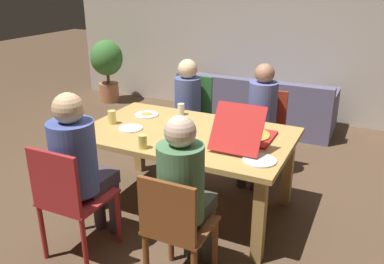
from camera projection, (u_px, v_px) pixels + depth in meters
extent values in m
plane|color=brown|center=(187.00, 206.00, 3.73)|extent=(20.00, 20.00, 0.00)
cube|color=beige|center=(279.00, 21.00, 5.72)|extent=(6.89, 0.12, 2.79)
cube|color=tan|center=(187.00, 134.00, 3.47)|extent=(1.79, 1.09, 0.04)
cube|color=tan|center=(83.00, 176.00, 3.54)|extent=(0.09, 0.09, 0.70)
cube|color=tan|center=(259.00, 220.00, 2.90)|extent=(0.09, 0.09, 0.70)
cube|color=tan|center=(139.00, 141.00, 4.30)|extent=(0.09, 0.09, 0.70)
cube|color=tan|center=(288.00, 170.00, 3.66)|extent=(0.09, 0.09, 0.70)
cylinder|color=#A93120|center=(272.00, 165.00, 4.01)|extent=(0.04, 0.04, 0.46)
cylinder|color=#A93120|center=(236.00, 158.00, 4.16)|extent=(0.04, 0.04, 0.46)
cylinder|color=#A93120|center=(281.00, 151.00, 4.34)|extent=(0.04, 0.04, 0.46)
cylinder|color=#A93120|center=(248.00, 145.00, 4.50)|extent=(0.04, 0.04, 0.46)
cube|color=#A93120|center=(261.00, 134.00, 4.17)|extent=(0.43, 0.45, 0.02)
cube|color=#A93120|center=(268.00, 108.00, 4.27)|extent=(0.41, 0.03, 0.41)
cylinder|color=#3D2F39|center=(256.00, 168.00, 3.94)|extent=(0.10, 0.10, 0.48)
cylinder|color=#3D2F39|center=(242.00, 165.00, 4.00)|extent=(0.10, 0.10, 0.48)
cube|color=#3D2F39|center=(256.00, 134.00, 4.00)|extent=(0.26, 0.36, 0.11)
cylinder|color=#55609F|center=(262.00, 106.00, 4.06)|extent=(0.29, 0.29, 0.49)
sphere|color=#A27355|center=(265.00, 73.00, 3.94)|extent=(0.20, 0.20, 0.20)
cylinder|color=#316D36|center=(196.00, 150.00, 4.38)|extent=(0.05, 0.05, 0.46)
cylinder|color=#316D36|center=(166.00, 144.00, 4.53)|extent=(0.05, 0.05, 0.46)
cylinder|color=#316D36|center=(209.00, 139.00, 4.67)|extent=(0.05, 0.05, 0.46)
cylinder|color=#316D36|center=(180.00, 133.00, 4.82)|extent=(0.05, 0.05, 0.46)
cube|color=#316D36|center=(188.00, 122.00, 4.51)|extent=(0.44, 0.42, 0.02)
cube|color=#316D36|center=(195.00, 96.00, 4.59)|extent=(0.41, 0.03, 0.48)
cylinder|color=#303D45|center=(180.00, 152.00, 4.29)|extent=(0.10, 0.10, 0.48)
cylinder|color=#303D45|center=(168.00, 150.00, 4.34)|extent=(0.10, 0.10, 0.48)
cube|color=#303D45|center=(181.00, 121.00, 4.34)|extent=(0.26, 0.35, 0.11)
cylinder|color=#4D5C95|center=(188.00, 98.00, 4.41)|extent=(0.29, 0.29, 0.44)
sphere|color=beige|center=(188.00, 69.00, 4.30)|extent=(0.21, 0.21, 0.21)
cylinder|color=brown|center=(171.00, 234.00, 2.94)|extent=(0.04, 0.04, 0.46)
cylinder|color=brown|center=(215.00, 247.00, 2.80)|extent=(0.04, 0.04, 0.46)
cylinder|color=brown|center=(146.00, 262.00, 2.65)|extent=(0.04, 0.04, 0.46)
cube|color=brown|center=(181.00, 225.00, 2.64)|extent=(0.41, 0.40, 0.02)
cube|color=brown|center=(167.00, 212.00, 2.41)|extent=(0.39, 0.03, 0.40)
cylinder|color=#3E4237|center=(190.00, 228.00, 3.00)|extent=(0.10, 0.10, 0.48)
cylinder|color=#3E4237|center=(208.00, 233.00, 2.94)|extent=(0.10, 0.10, 0.48)
cube|color=#3E4237|center=(191.00, 206.00, 2.75)|extent=(0.27, 0.30, 0.11)
cylinder|color=#4F7E53|center=(181.00, 183.00, 2.53)|extent=(0.30, 0.30, 0.51)
sphere|color=beige|center=(180.00, 132.00, 2.40)|extent=(0.20, 0.20, 0.20)
cylinder|color=#AA2629|center=(79.00, 206.00, 3.30)|extent=(0.04, 0.04, 0.46)
cylinder|color=#AA2629|center=(118.00, 217.00, 3.15)|extent=(0.04, 0.04, 0.46)
cylinder|color=#AA2629|center=(43.00, 232.00, 2.96)|extent=(0.04, 0.04, 0.46)
cylinder|color=#AA2629|center=(85.00, 247.00, 2.81)|extent=(0.04, 0.04, 0.46)
cube|color=#AA2629|center=(79.00, 197.00, 2.97)|extent=(0.44, 0.45, 0.02)
cube|color=#AA2629|center=(54.00, 182.00, 2.71)|extent=(0.42, 0.03, 0.44)
cylinder|color=#433947|center=(99.00, 202.00, 3.35)|extent=(0.10, 0.10, 0.48)
cylinder|color=#433947|center=(115.00, 206.00, 3.28)|extent=(0.10, 0.10, 0.48)
cube|color=#433947|center=(92.00, 181.00, 3.09)|extent=(0.30, 0.33, 0.11)
cylinder|color=#485AA3|center=(74.00, 157.00, 2.85)|extent=(0.33, 0.33, 0.54)
sphere|color=#DCB483|center=(68.00, 108.00, 2.72)|extent=(0.22, 0.22, 0.22)
cube|color=red|center=(249.00, 136.00, 3.34)|extent=(0.39, 0.39, 0.02)
cylinder|color=gold|center=(249.00, 134.00, 3.33)|extent=(0.35, 0.35, 0.01)
cube|color=red|center=(237.00, 129.00, 3.02)|extent=(0.39, 0.23, 0.33)
cylinder|color=white|center=(147.00, 115.00, 3.87)|extent=(0.23, 0.23, 0.01)
cone|color=gold|center=(147.00, 113.00, 3.87)|extent=(0.11, 0.11, 0.02)
cylinder|color=white|center=(185.00, 147.00, 3.15)|extent=(0.22, 0.22, 0.01)
cone|color=#C17B47|center=(185.00, 145.00, 3.14)|extent=(0.12, 0.12, 0.02)
cylinder|color=white|center=(260.00, 160.00, 2.92)|extent=(0.25, 0.25, 0.01)
cylinder|color=white|center=(131.00, 128.00, 3.53)|extent=(0.21, 0.21, 0.01)
cylinder|color=#DDCC5A|center=(143.00, 142.00, 3.11)|extent=(0.07, 0.07, 0.11)
cylinder|color=#E5CD65|center=(112.00, 117.00, 3.64)|extent=(0.07, 0.07, 0.12)
cylinder|color=silver|center=(181.00, 109.00, 3.87)|extent=(0.07, 0.07, 0.11)
cylinder|color=#E7CD59|center=(190.00, 150.00, 2.95)|extent=(0.07, 0.07, 0.12)
cube|color=slate|center=(256.00, 111.00, 5.69)|extent=(2.13, 0.76, 0.41)
cube|color=slate|center=(250.00, 91.00, 5.30)|extent=(2.13, 0.16, 0.32)
cube|color=slate|center=(194.00, 84.00, 5.97)|extent=(0.20, 0.72, 0.18)
cube|color=slate|center=(329.00, 100.00, 5.19)|extent=(0.20, 0.72, 0.18)
cylinder|color=#B8754D|center=(109.00, 92.00, 6.79)|extent=(0.32, 0.32, 0.32)
cylinder|color=brown|center=(108.00, 77.00, 6.69)|extent=(0.05, 0.05, 0.21)
ellipsoid|color=#408237|center=(107.00, 58.00, 6.57)|extent=(0.53, 0.53, 0.58)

